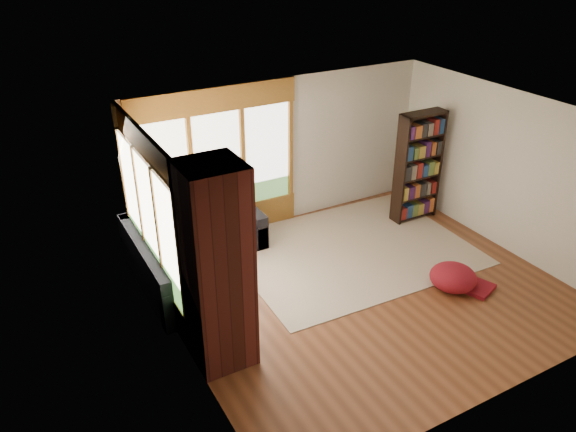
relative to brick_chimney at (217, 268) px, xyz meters
name	(u,v)px	position (x,y,z in m)	size (l,w,h in m)	color
floor	(362,288)	(2.40, 0.35, -1.30)	(5.50, 5.50, 0.00)	#5D3019
ceiling	(375,119)	(2.40, 0.35, 1.30)	(5.50, 5.50, 0.00)	white
wall_back	(282,153)	(2.40, 2.85, 0.00)	(5.50, 0.04, 2.60)	silver
wall_front	(512,306)	(2.40, -2.15, 0.00)	(5.50, 0.04, 2.60)	silver
wall_left	(177,262)	(-0.35, 0.35, 0.00)	(0.04, 5.00, 2.60)	silver
wall_right	(508,172)	(5.15, 0.35, 0.00)	(0.04, 5.00, 2.60)	silver
windows_back	(218,163)	(1.20, 2.82, 0.05)	(2.82, 0.10, 1.90)	#9A6727
windows_left	(149,216)	(-0.32, 1.55, 0.05)	(0.10, 2.62, 1.90)	#9A6727
roller_blind	(131,167)	(-0.29, 2.38, 0.45)	(0.03, 0.72, 0.90)	#6F8D4F
brick_chimney	(217,268)	(0.00, 0.00, 0.00)	(0.70, 0.70, 2.60)	#471914
sectional_sofa	(196,252)	(0.45, 2.05, -1.00)	(2.20, 2.20, 0.80)	black
area_rug	(351,250)	(2.88, 1.32, -1.29)	(3.77, 2.88, 0.01)	silver
bookshelf	(418,167)	(4.54, 1.76, -0.30)	(0.86, 0.29, 2.00)	black
pouf	(453,277)	(3.56, -0.29, -1.10)	(0.69, 0.69, 0.37)	maroon
dog_tan	(207,214)	(0.72, 2.20, -0.48)	(1.17, 1.06, 0.57)	brown
dog_brindle	(210,243)	(0.46, 1.43, -0.52)	(0.85, 0.98, 0.48)	#362513
throw_pillows	(193,220)	(0.48, 2.20, -0.51)	(1.98, 1.68, 0.45)	black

